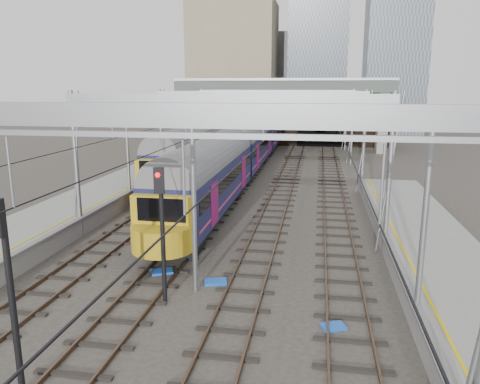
% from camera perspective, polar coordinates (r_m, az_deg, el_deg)
% --- Properties ---
extents(ground, '(160.00, 160.00, 0.00)m').
position_cam_1_polar(ground, '(17.93, -7.10, -14.50)').
color(ground, '#38332D').
rests_on(ground, ground).
extents(tracks, '(14.40, 80.00, 0.22)m').
position_cam_1_polar(tracks, '(31.68, 0.63, -2.21)').
color(tracks, '#4C3828').
rests_on(tracks, ground).
extents(overhead_line, '(16.80, 80.00, 8.00)m').
position_cam_1_polar(overhead_line, '(37.07, 2.25, 10.21)').
color(overhead_line, gray).
rests_on(overhead_line, ground).
extents(retaining_wall, '(28.00, 2.75, 9.00)m').
position_cam_1_polar(retaining_wall, '(67.36, 6.81, 9.33)').
color(retaining_wall, black).
rests_on(retaining_wall, ground).
extents(overbridge, '(28.00, 3.00, 9.25)m').
position_cam_1_polar(overbridge, '(61.43, 5.26, 11.80)').
color(overbridge, gray).
rests_on(overbridge, ground).
extents(city_skyline, '(37.50, 27.50, 60.00)m').
position_cam_1_polar(city_skyline, '(86.21, 8.64, 18.49)').
color(city_skyline, tan).
rests_on(city_skyline, ground).
extents(train_main, '(3.01, 69.58, 5.11)m').
position_cam_1_polar(train_main, '(54.60, 2.45, 6.84)').
color(train_main, black).
rests_on(train_main, ground).
extents(train_second, '(2.97, 68.60, 5.05)m').
position_cam_1_polar(train_second, '(64.90, 0.01, 7.76)').
color(train_second, black).
rests_on(train_second, ground).
extents(signal_near_left, '(0.42, 0.49, 5.50)m').
position_cam_1_polar(signal_near_left, '(13.61, -26.47, -9.14)').
color(signal_near_left, black).
rests_on(signal_near_left, ground).
extents(signal_near_centre, '(0.41, 0.48, 5.34)m').
position_cam_1_polar(signal_near_centre, '(17.69, -9.54, -3.37)').
color(signal_near_centre, black).
rests_on(signal_near_centre, ground).
extents(equip_cover_a, '(1.08, 0.89, 0.11)m').
position_cam_1_polar(equip_cover_a, '(20.30, -3.01, -10.87)').
color(equip_cover_a, blue).
rests_on(equip_cover_a, ground).
extents(equip_cover_b, '(1.13, 1.00, 0.11)m').
position_cam_1_polar(equip_cover_b, '(21.60, -9.47, -9.54)').
color(equip_cover_b, blue).
rests_on(equip_cover_b, ground).
extents(equip_cover_c, '(0.97, 0.84, 0.10)m').
position_cam_1_polar(equip_cover_c, '(17.17, 11.30, -15.79)').
color(equip_cover_c, blue).
rests_on(equip_cover_c, ground).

